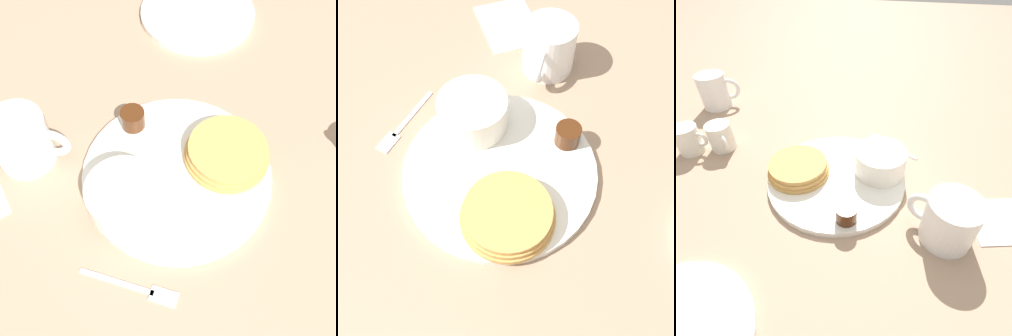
{
  "view_description": "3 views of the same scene",
  "coord_description": "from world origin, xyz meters",
  "views": [
    {
      "loc": [
        -0.09,
        -0.29,
        0.54
      ],
      "look_at": [
        -0.01,
        0.0,
        0.02
      ],
      "focal_mm": 45.0,
      "sensor_mm": 36.0,
      "label": 1
    },
    {
      "loc": [
        0.31,
        -0.01,
        0.52
      ],
      "look_at": [
        0.01,
        0.01,
        0.03
      ],
      "focal_mm": 45.0,
      "sensor_mm": 36.0,
      "label": 2
    },
    {
      "loc": [
        -0.1,
        0.37,
        0.38
      ],
      "look_at": [
        -0.02,
        0.0,
        0.04
      ],
      "focal_mm": 28.0,
      "sensor_mm": 36.0,
      "label": 3
    }
  ],
  "objects": [
    {
      "name": "coffee_mug",
      "position": [
        -0.2,
        0.09,
        0.04
      ],
      "size": [
        0.11,
        0.08,
        0.09
      ],
      "color": "white",
      "rests_on": "ground_plane"
    },
    {
      "name": "fork",
      "position": [
        -0.09,
        -0.15,
        0.0
      ],
      "size": [
        0.12,
        0.08,
        0.0
      ],
      "color": "silver",
      "rests_on": "ground_plane"
    },
    {
      "name": "pancake_stack",
      "position": [
        0.08,
        0.01,
        0.03
      ],
      "size": [
        0.13,
        0.13,
        0.03
      ],
      "color": "tan",
      "rests_on": "plate"
    },
    {
      "name": "butter_ramekin",
      "position": [
        -0.1,
        -0.02,
        0.03
      ],
      "size": [
        0.04,
        0.04,
        0.04
      ],
      "color": "white",
      "rests_on": "plate"
    },
    {
      "name": "bowl",
      "position": [
        -0.08,
        -0.03,
        0.04
      ],
      "size": [
        0.1,
        0.1,
        0.05
      ],
      "color": "white",
      "rests_on": "plate"
    },
    {
      "name": "syrup_cup",
      "position": [
        -0.04,
        0.1,
        0.03
      ],
      "size": [
        0.04,
        0.04,
        0.03
      ],
      "color": "#47230F",
      "rests_on": "plate"
    },
    {
      "name": "far_plate",
      "position": [
        0.13,
        0.33,
        0.01
      ],
      "size": [
        0.22,
        0.22,
        0.01
      ],
      "color": "white",
      "rests_on": "ground_plane"
    },
    {
      "name": "plate",
      "position": [
        0.0,
        0.0,
        0.01
      ],
      "size": [
        0.28,
        0.28,
        0.01
      ],
      "color": "white",
      "rests_on": "ground_plane"
    },
    {
      "name": "ground_plane",
      "position": [
        0.0,
        0.0,
        0.0
      ],
      "size": [
        4.0,
        4.0,
        0.0
      ],
      "primitive_type": "plane",
      "color": "#9E7F66"
    }
  ]
}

